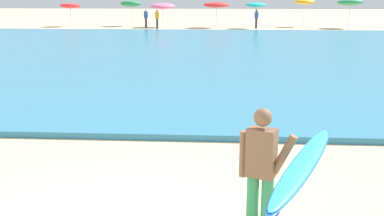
# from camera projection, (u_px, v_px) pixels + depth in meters

# --- Properties ---
(sea) EXTENTS (120.00, 28.00, 0.14)m
(sea) POSITION_uv_depth(u_px,v_px,m) (195.00, 53.00, 23.51)
(sea) COLOR teal
(sea) RESTS_ON ground
(surfer_with_board) EXTENTS (1.38, 2.64, 1.73)m
(surfer_with_board) POSITION_uv_depth(u_px,v_px,m) (281.00, 168.00, 5.60)
(surfer_with_board) COLOR #338E56
(surfer_with_board) RESTS_ON ground
(beach_umbrella_0) EXTENTS (1.80, 1.83, 2.08)m
(beach_umbrella_0) POSITION_uv_depth(u_px,v_px,m) (70.00, 6.00, 41.90)
(beach_umbrella_0) COLOR beige
(beach_umbrella_0) RESTS_ON ground
(beach_umbrella_1) EXTENTS (1.89, 1.93, 2.31)m
(beach_umbrella_1) POSITION_uv_depth(u_px,v_px,m) (131.00, 4.00, 42.47)
(beach_umbrella_1) COLOR beige
(beach_umbrella_1) RESTS_ON ground
(beach_umbrella_2) EXTENTS (2.19, 2.21, 2.11)m
(beach_umbrella_2) POSITION_uv_depth(u_px,v_px,m) (162.00, 6.00, 41.20)
(beach_umbrella_2) COLOR beige
(beach_umbrella_2) RESTS_ON ground
(beach_umbrella_3) EXTENTS (2.25, 2.25, 2.14)m
(beach_umbrella_3) POSITION_uv_depth(u_px,v_px,m) (217.00, 5.00, 40.58)
(beach_umbrella_3) COLOR beige
(beach_umbrella_3) RESTS_ON ground
(beach_umbrella_4) EXTENTS (1.74, 1.75, 2.16)m
(beach_umbrella_4) POSITION_uv_depth(u_px,v_px,m) (256.00, 5.00, 39.77)
(beach_umbrella_4) COLOR beige
(beach_umbrella_4) RESTS_ON ground
(beach_umbrella_5) EXTENTS (1.73, 1.75, 2.45)m
(beach_umbrella_5) POSITION_uv_depth(u_px,v_px,m) (305.00, 2.00, 41.48)
(beach_umbrella_5) COLOR beige
(beach_umbrella_5) RESTS_ON ground
(beach_umbrella_6) EXTENTS (2.16, 2.20, 2.47)m
(beach_umbrella_6) POSITION_uv_depth(u_px,v_px,m) (350.00, 2.00, 39.91)
(beach_umbrella_6) COLOR beige
(beach_umbrella_6) RESTS_ON ground
(beachgoer_near_row_left) EXTENTS (0.32, 0.20, 1.58)m
(beachgoer_near_row_left) POSITION_uv_depth(u_px,v_px,m) (146.00, 18.00, 40.17)
(beachgoer_near_row_left) COLOR #383842
(beachgoer_near_row_left) RESTS_ON ground
(beachgoer_near_row_mid) EXTENTS (0.32, 0.20, 1.58)m
(beachgoer_near_row_mid) POSITION_uv_depth(u_px,v_px,m) (157.00, 19.00, 39.31)
(beachgoer_near_row_mid) COLOR #383842
(beachgoer_near_row_mid) RESTS_ON ground
(beachgoer_near_row_right) EXTENTS (0.32, 0.20, 1.58)m
(beachgoer_near_row_right) POSITION_uv_depth(u_px,v_px,m) (256.00, 18.00, 39.65)
(beachgoer_near_row_right) COLOR #383842
(beachgoer_near_row_right) RESTS_ON ground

